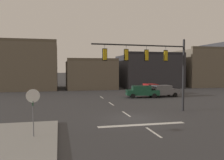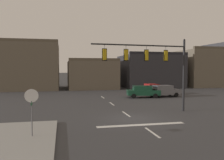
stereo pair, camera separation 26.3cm
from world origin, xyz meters
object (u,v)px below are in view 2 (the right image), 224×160
(stop_sign, at_px, (32,101))
(car_lot_middle, at_px, (163,91))
(car_lot_farside, at_px, (151,89))
(car_lot_nearside, at_px, (143,91))
(signal_mast_near_side, at_px, (153,61))

(stop_sign, height_order, car_lot_middle, stop_sign)
(car_lot_farside, bearing_deg, car_lot_middle, -82.34)
(stop_sign, xyz_separation_m, car_lot_nearside, (12.50, 16.34, -1.29))
(signal_mast_near_side, xyz_separation_m, stop_sign, (-9.66, -5.78, -2.53))
(signal_mast_near_side, height_order, car_lot_farside, signal_mast_near_side)
(stop_sign, relative_size, car_lot_nearside, 0.61)
(car_lot_middle, bearing_deg, car_lot_nearside, -176.85)
(stop_sign, height_order, car_lot_nearside, stop_sign)
(stop_sign, bearing_deg, signal_mast_near_side, 30.87)
(car_lot_middle, height_order, car_lot_farside, same)
(stop_sign, height_order, car_lot_farside, stop_sign)
(car_lot_nearside, height_order, car_lot_farside, same)
(car_lot_nearside, relative_size, car_lot_middle, 1.01)
(signal_mast_near_side, relative_size, car_lot_farside, 1.98)
(signal_mast_near_side, xyz_separation_m, car_lot_nearside, (2.84, 10.56, -3.82))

